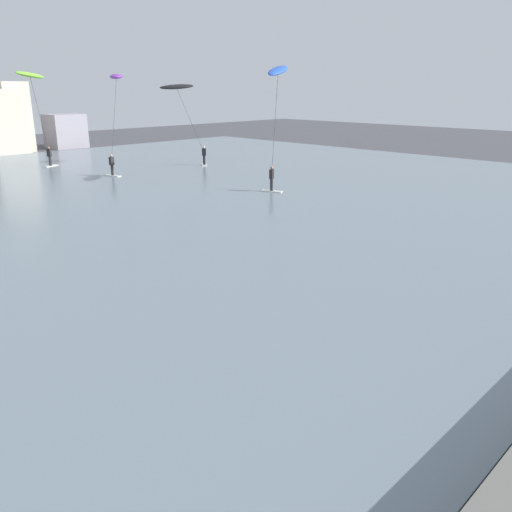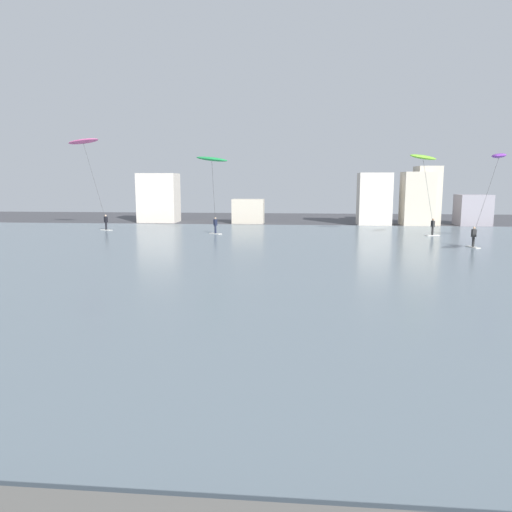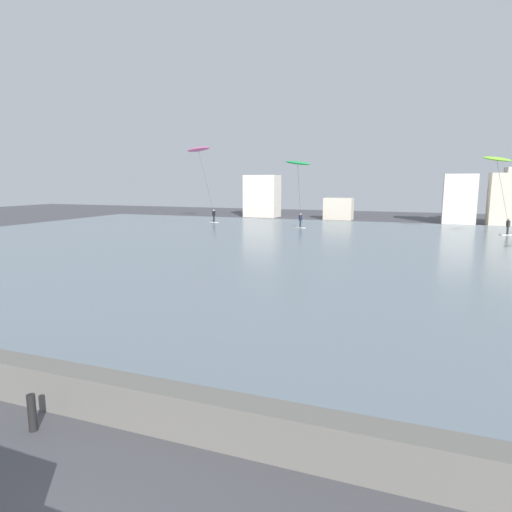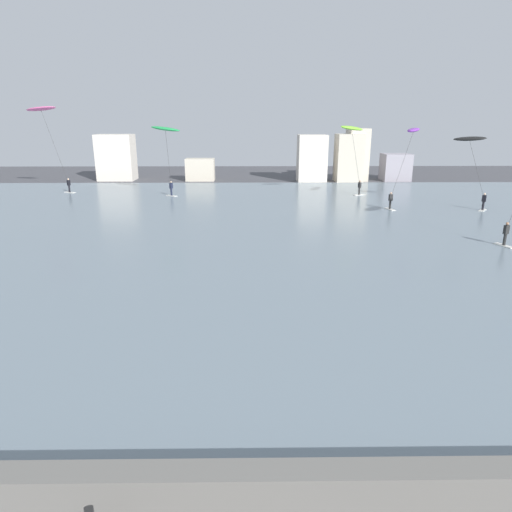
# 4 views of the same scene
# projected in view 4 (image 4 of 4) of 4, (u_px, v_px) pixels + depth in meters

# --- Properties ---
(seawall_barrier) EXTENTS (60.00, 0.70, 1.00)m
(seawall_barrier) POSITION_uv_depth(u_px,v_px,m) (246.00, 488.00, 9.98)
(seawall_barrier) COLOR #66635E
(seawall_barrier) RESTS_ON ground
(water_bay) EXTENTS (84.00, 52.00, 0.10)m
(water_bay) POSITION_uv_depth(u_px,v_px,m) (249.00, 228.00, 35.63)
(water_bay) COLOR slate
(water_bay) RESTS_ON ground
(far_shore_buildings) EXTENTS (43.63, 5.59, 7.09)m
(far_shore_buildings) POSITION_uv_depth(u_px,v_px,m) (277.00, 159.00, 62.24)
(far_shore_buildings) COLOR beige
(far_shore_buildings) RESTS_ON ground
(kitesurfer_black) EXTENTS (3.37, 3.52, 6.80)m
(kitesurfer_black) POSITION_uv_depth(u_px,v_px,m) (471.00, 146.00, 41.88)
(kitesurfer_black) COLOR silver
(kitesurfer_black) RESTS_ON water_bay
(kitesurfer_purple) EXTENTS (3.94, 4.59, 7.54)m
(kitesurfer_purple) POSITION_uv_depth(u_px,v_px,m) (411.00, 137.00, 42.61)
(kitesurfer_purple) COLOR silver
(kitesurfer_purple) RESTS_ON water_bay
(kitesurfer_lime) EXTENTS (3.88, 3.52, 7.73)m
(kitesurfer_lime) POSITION_uv_depth(u_px,v_px,m) (353.00, 137.00, 46.85)
(kitesurfer_lime) COLOR silver
(kitesurfer_lime) RESTS_ON water_bay
(kitesurfer_pink) EXTENTS (4.95, 2.55, 9.74)m
(kitesurfer_pink) POSITION_uv_depth(u_px,v_px,m) (43.00, 114.00, 49.81)
(kitesurfer_pink) COLOR silver
(kitesurfer_pink) RESTS_ON water_bay
(kitesurfer_green) EXTENTS (3.52, 3.19, 7.63)m
(kitesurfer_green) POSITION_uv_depth(u_px,v_px,m) (166.00, 135.00, 46.73)
(kitesurfer_green) COLOR silver
(kitesurfer_green) RESTS_ON water_bay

